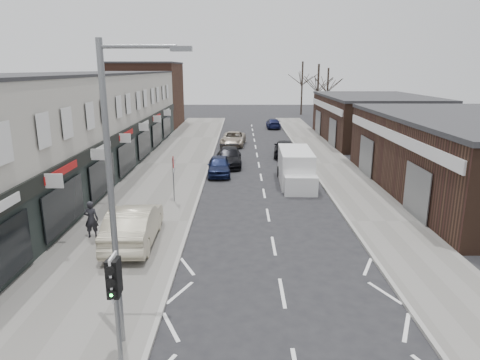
{
  "coord_description": "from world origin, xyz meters",
  "views": [
    {
      "loc": [
        -1.41,
        -11.15,
        7.43
      ],
      "look_at": [
        -1.46,
        7.3,
        2.6
      ],
      "focal_mm": 32.0,
      "sensor_mm": 36.0,
      "label": 1
    }
  ],
  "objects_px": {
    "white_van": "(296,168)",
    "sedan_on_pavement": "(134,224)",
    "parked_car_right_b": "(284,148)",
    "parked_car_right_c": "(273,123)",
    "street_lamp": "(117,184)",
    "traffic_light": "(115,287)",
    "parked_car_right_a": "(289,155)",
    "parked_car_left_c": "(233,139)",
    "parked_car_left_b": "(229,157)",
    "parked_car_left_a": "(219,166)",
    "warning_sign": "(174,165)",
    "pedestrian": "(91,219)"
  },
  "relations": [
    {
      "from": "pedestrian",
      "to": "parked_car_right_a",
      "type": "relative_size",
      "value": 0.41
    },
    {
      "from": "white_van",
      "to": "sedan_on_pavement",
      "type": "relative_size",
      "value": 1.14
    },
    {
      "from": "parked_car_right_a",
      "to": "parked_car_right_b",
      "type": "distance_m",
      "value": 2.91
    },
    {
      "from": "parked_car_right_c",
      "to": "parked_car_right_a",
      "type": "bearing_deg",
      "value": 89.65
    },
    {
      "from": "sedan_on_pavement",
      "to": "parked_car_left_c",
      "type": "bearing_deg",
      "value": -100.77
    },
    {
      "from": "sedan_on_pavement",
      "to": "parked_car_right_c",
      "type": "height_order",
      "value": "sedan_on_pavement"
    },
    {
      "from": "parked_car_left_a",
      "to": "parked_car_right_b",
      "type": "relative_size",
      "value": 0.91
    },
    {
      "from": "warning_sign",
      "to": "white_van",
      "type": "distance_m",
      "value": 8.57
    },
    {
      "from": "traffic_light",
      "to": "sedan_on_pavement",
      "type": "bearing_deg",
      "value": 101.24
    },
    {
      "from": "warning_sign",
      "to": "parked_car_left_a",
      "type": "height_order",
      "value": "warning_sign"
    },
    {
      "from": "parked_car_left_a",
      "to": "warning_sign",
      "type": "bearing_deg",
      "value": -110.46
    },
    {
      "from": "traffic_light",
      "to": "pedestrian",
      "type": "bearing_deg",
      "value": 112.75
    },
    {
      "from": "sedan_on_pavement",
      "to": "traffic_light",
      "type": "bearing_deg",
      "value": 99.22
    },
    {
      "from": "traffic_light",
      "to": "sedan_on_pavement",
      "type": "relative_size",
      "value": 0.61
    },
    {
      "from": "parked_car_left_a",
      "to": "parked_car_left_b",
      "type": "bearing_deg",
      "value": 75.5
    },
    {
      "from": "white_van",
      "to": "parked_car_left_c",
      "type": "bearing_deg",
      "value": 108.45
    },
    {
      "from": "parked_car_left_c",
      "to": "parked_car_right_c",
      "type": "distance_m",
      "value": 13.66
    },
    {
      "from": "white_van",
      "to": "parked_car_left_c",
      "type": "height_order",
      "value": "white_van"
    },
    {
      "from": "white_van",
      "to": "parked_car_right_c",
      "type": "bearing_deg",
      "value": 90.5
    },
    {
      "from": "street_lamp",
      "to": "parked_car_right_c",
      "type": "distance_m",
      "value": 45.07
    },
    {
      "from": "parked_car_left_c",
      "to": "parked_car_right_a",
      "type": "height_order",
      "value": "parked_car_right_a"
    },
    {
      "from": "warning_sign",
      "to": "parked_car_left_c",
      "type": "height_order",
      "value": "warning_sign"
    },
    {
      "from": "pedestrian",
      "to": "parked_car_left_b",
      "type": "distance_m",
      "value": 16.08
    },
    {
      "from": "parked_car_left_b",
      "to": "traffic_light",
      "type": "bearing_deg",
      "value": -95.98
    },
    {
      "from": "parked_car_right_b",
      "to": "parked_car_right_c",
      "type": "distance_m",
      "value": 18.06
    },
    {
      "from": "traffic_light",
      "to": "parked_car_right_b",
      "type": "relative_size",
      "value": 0.71
    },
    {
      "from": "parked_car_left_b",
      "to": "parked_car_left_a",
      "type": "bearing_deg",
      "value": -102.98
    },
    {
      "from": "traffic_light",
      "to": "parked_car_right_c",
      "type": "xyz_separation_m",
      "value": [
        7.12,
        45.52,
        -1.8
      ]
    },
    {
      "from": "street_lamp",
      "to": "parked_car_left_b",
      "type": "relative_size",
      "value": 1.67
    },
    {
      "from": "street_lamp",
      "to": "sedan_on_pavement",
      "type": "relative_size",
      "value": 1.57
    },
    {
      "from": "warning_sign",
      "to": "parked_car_left_c",
      "type": "distance_m",
      "value": 19.06
    },
    {
      "from": "traffic_light",
      "to": "parked_car_right_b",
      "type": "height_order",
      "value": "traffic_light"
    },
    {
      "from": "street_lamp",
      "to": "pedestrian",
      "type": "relative_size",
      "value": 4.76
    },
    {
      "from": "parked_car_right_a",
      "to": "parked_car_right_c",
      "type": "bearing_deg",
      "value": -88.65
    },
    {
      "from": "parked_car_right_a",
      "to": "warning_sign",
      "type": "bearing_deg",
      "value": 56.31
    },
    {
      "from": "traffic_light",
      "to": "warning_sign",
      "type": "distance_m",
      "value": 14.04
    },
    {
      "from": "parked_car_left_c",
      "to": "warning_sign",
      "type": "bearing_deg",
      "value": -94.1
    },
    {
      "from": "sedan_on_pavement",
      "to": "pedestrian",
      "type": "distance_m",
      "value": 2.14
    },
    {
      "from": "sedan_on_pavement",
      "to": "parked_car_right_b",
      "type": "bearing_deg",
      "value": -115.31
    },
    {
      "from": "warning_sign",
      "to": "parked_car_left_a",
      "type": "distance_m",
      "value": 7.21
    },
    {
      "from": "parked_car_left_a",
      "to": "parked_car_right_a",
      "type": "bearing_deg",
      "value": 32.56
    },
    {
      "from": "pedestrian",
      "to": "street_lamp",
      "type": "bearing_deg",
      "value": 111.47
    },
    {
      "from": "traffic_light",
      "to": "parked_car_left_c",
      "type": "height_order",
      "value": "traffic_light"
    },
    {
      "from": "parked_car_left_a",
      "to": "parked_car_left_c",
      "type": "relative_size",
      "value": 0.82
    },
    {
      "from": "street_lamp",
      "to": "parked_car_right_b",
      "type": "bearing_deg",
      "value": 75.33
    },
    {
      "from": "pedestrian",
      "to": "parked_car_right_b",
      "type": "xyz_separation_m",
      "value": [
        10.39,
        18.76,
        -0.22
      ]
    },
    {
      "from": "street_lamp",
      "to": "parked_car_right_a",
      "type": "distance_m",
      "value": 24.67
    },
    {
      "from": "traffic_light",
      "to": "parked_car_right_b",
      "type": "xyz_separation_m",
      "value": [
        6.74,
        27.46,
        -1.67
      ]
    },
    {
      "from": "white_van",
      "to": "pedestrian",
      "type": "height_order",
      "value": "white_van"
    },
    {
      "from": "traffic_light",
      "to": "parked_car_right_a",
      "type": "relative_size",
      "value": 0.75
    }
  ]
}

